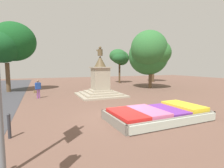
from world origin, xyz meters
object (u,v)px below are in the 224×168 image
statue_monument (100,84)px  kerb_bollard_mid_a (9,125)px  flower_planter (159,114)px  pedestrian_with_handbag (38,88)px

statue_monument → kerb_bollard_mid_a: statue_monument is taller
flower_planter → kerb_bollard_mid_a: (-7.26, 0.24, 0.25)m
pedestrian_with_handbag → kerb_bollard_mid_a: 9.34m
kerb_bollard_mid_a → pedestrian_with_handbag: bearing=83.4°
statue_monument → pedestrian_with_handbag: (-5.76, 0.84, -0.23)m
pedestrian_with_handbag → kerb_bollard_mid_a: (-1.08, -9.27, -0.43)m
flower_planter → kerb_bollard_mid_a: size_ratio=5.43×
pedestrian_with_handbag → kerb_bollard_mid_a: size_ratio=1.65×
kerb_bollard_mid_a → flower_planter: bearing=-1.9°
pedestrian_with_handbag → kerb_bollard_mid_a: bearing=-96.6°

